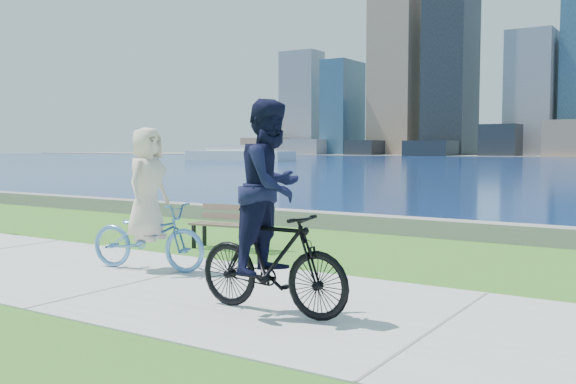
% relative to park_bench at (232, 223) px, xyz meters
% --- Properties ---
extents(ground, '(320.00, 320.00, 0.00)m').
position_rel_park_bench_xyz_m(ground, '(0.70, -2.81, -0.46)').
color(ground, '#2E691B').
rests_on(ground, ground).
extents(concrete_path, '(80.00, 3.50, 0.02)m').
position_rel_park_bench_xyz_m(concrete_path, '(0.70, -2.81, -0.45)').
color(concrete_path, '#AFB0AA').
rests_on(concrete_path, ground).
extents(seawall, '(90.00, 0.50, 0.35)m').
position_rel_park_bench_xyz_m(seawall, '(0.70, 3.39, -0.29)').
color(seawall, slate).
rests_on(seawall, ground).
extents(ferry_near, '(15.05, 4.30, 2.04)m').
position_rel_park_bench_xyz_m(ferry_near, '(-44.31, 58.42, 0.39)').
color(ferry_near, silver).
rests_on(ferry_near, ground).
extents(park_bench, '(1.51, 0.66, 0.76)m').
position_rel_park_bench_xyz_m(park_bench, '(0.00, 0.00, 0.00)').
color(park_bench, black).
rests_on(park_bench, ground).
extents(cyclist_woman, '(1.00, 1.92, 2.03)m').
position_rel_park_bench_xyz_m(cyclist_woman, '(0.21, -2.23, 0.31)').
color(cyclist_woman, '#5491CE').
rests_on(cyclist_woman, ground).
extents(cyclist_man, '(0.68, 1.84, 2.25)m').
position_rel_park_bench_xyz_m(cyclist_man, '(3.05, -3.26, 0.50)').
color(cyclist_man, black).
rests_on(cyclist_man, ground).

